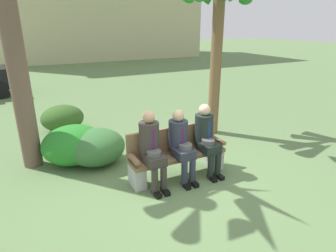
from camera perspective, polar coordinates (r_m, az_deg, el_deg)
The scene contains 8 objects.
ground_plane at distance 5.16m, azimuth 1.93°, elevation -11.33°, with size 80.00×80.00×0.00m, color #5C7949.
park_bench at distance 5.25m, azimuth 1.73°, elevation -5.57°, with size 1.80×0.44×0.90m.
seated_man_left at distance 4.79m, azimuth -3.30°, elevation -4.02°, with size 0.34×0.72×1.32m.
seated_man_middle at distance 5.03m, azimuth 2.55°, elevation -3.15°, with size 0.34×0.72×1.27m.
seated_man_right at distance 5.30m, azimuth 7.63°, elevation -1.93°, with size 0.34×0.72×1.30m.
shrub_near_bench at distance 5.86m, azimuth -14.12°, elevation -4.05°, with size 1.14×1.05×0.72m, color #356633.
shrub_mid_lawn at distance 6.02m, azimuth -18.21°, elevation -3.53°, with size 1.23×1.13×0.77m, color #257924.
shrub_far_lawn at distance 7.97m, azimuth -20.23°, elevation 1.50°, with size 1.08×0.99×0.67m, color #325921.
Camera 1 is at (-2.17, -3.85, 2.66)m, focal length 30.68 mm.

